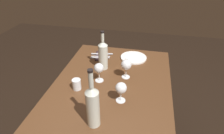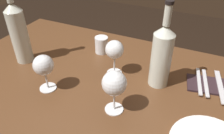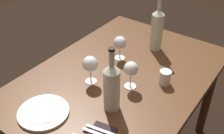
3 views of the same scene
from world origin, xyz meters
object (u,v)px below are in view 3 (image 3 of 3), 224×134
object	(u,v)px
dinner_plate	(43,112)
fork_outer	(104,132)
wine_glass_right	(90,64)
wine_glass_left	(120,43)
water_tumbler	(165,78)
wine_bottle	(157,28)
wine_bottle_second	(112,86)
wine_glass_centre	(131,69)

from	to	relation	value
dinner_plate	fork_outer	bearing A→B (deg)	103.13
wine_glass_right	fork_outer	distance (m)	0.39
wine_glass_left	dinner_plate	world-z (taller)	wine_glass_left
wine_glass_left	water_tumbler	xyz separation A→B (m)	(0.06, 0.34, -0.07)
wine_bottle	wine_bottle_second	distance (m)	0.62
dinner_plate	wine_bottle_second	bearing A→B (deg)	133.15
water_tumbler	fork_outer	distance (m)	0.48
wine_glass_centre	wine_bottle_second	distance (m)	0.19
wine_glass_right	dinner_plate	world-z (taller)	wine_glass_right
dinner_plate	water_tumbler	bearing A→B (deg)	146.40
dinner_plate	wine_glass_right	bearing A→B (deg)	175.07
wine_glass_left	fork_outer	bearing A→B (deg)	28.25
wine_glass_centre	water_tumbler	size ratio (longest dim) A/B	1.93
wine_glass_left	wine_bottle	bearing A→B (deg)	151.90
water_tumbler	wine_glass_left	bearing A→B (deg)	-100.55
wine_glass_right	water_tumbler	bearing A→B (deg)	123.54
fork_outer	water_tumbler	bearing A→B (deg)	173.72
fork_outer	wine_bottle	bearing A→B (deg)	-167.82
wine_glass_right	water_tumbler	size ratio (longest dim) A/B	1.99
wine_glass_left	water_tumbler	world-z (taller)	wine_glass_left
water_tumbler	dinner_plate	world-z (taller)	water_tumbler
wine_glass_right	wine_glass_centre	distance (m)	0.22
wine_glass_left	dinner_plate	size ratio (longest dim) A/B	0.61
wine_bottle_second	fork_outer	distance (m)	0.21
wine_bottle	wine_bottle_second	bearing A→B (deg)	8.81
wine_glass_centre	fork_outer	distance (m)	0.37
wine_glass_right	wine_bottle	xyz separation A→B (m)	(-0.51, 0.12, 0.03)
wine_glass_left	wine_bottle	size ratio (longest dim) A/B	0.39
wine_bottle_second	fork_outer	bearing A→B (deg)	24.73
wine_glass_centre	wine_bottle_second	world-z (taller)	wine_bottle_second
wine_glass_left	wine_glass_right	size ratio (longest dim) A/B	0.93
wine_bottle	dinner_plate	size ratio (longest dim) A/B	1.57
wine_bottle	dinner_plate	distance (m)	0.86
water_tumbler	fork_outer	bearing A→B (deg)	-6.28
wine_glass_right	fork_outer	size ratio (longest dim) A/B	0.90
wine_bottle_second	water_tumbler	size ratio (longest dim) A/B	4.19
wine_glass_right	wine_glass_centre	xyz separation A→B (m)	(-0.09, 0.20, -0.00)
wine_bottle_second	water_tumbler	world-z (taller)	wine_bottle_second
dinner_plate	wine_glass_left	bearing A→B (deg)	177.91
wine_glass_right	dinner_plate	distance (m)	0.34
water_tumbler	dinner_plate	distance (m)	0.65
wine_glass_left	dinner_plate	bearing A→B (deg)	-2.09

